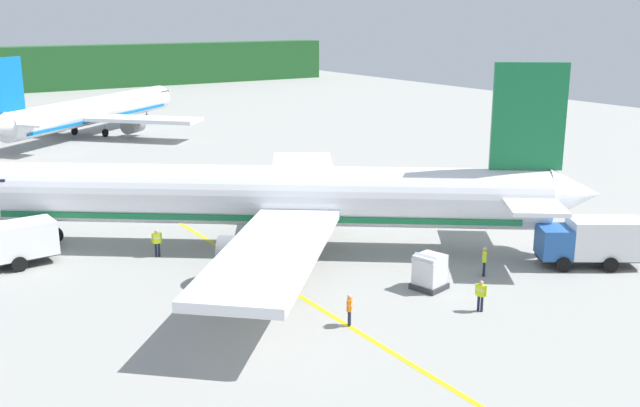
{
  "coord_description": "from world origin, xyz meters",
  "views": [
    {
      "loc": [
        13.5,
        -19.36,
        14.7
      ],
      "look_at": [
        36.63,
        16.64,
        3.54
      ],
      "focal_mm": 40.98,
      "sensor_mm": 36.0,
      "label": 1
    }
  ],
  "objects_px": {
    "cargo_container_near": "(429,272)",
    "crew_marshaller": "(349,308)",
    "airliner_mid_apron": "(92,111)",
    "crew_loader_left": "(481,293)",
    "crew_supervisor": "(157,241)",
    "airliner_foreground": "(268,197)",
    "crew_loader_right": "(485,259)",
    "service_truck_catering": "(592,240)"
  },
  "relations": [
    {
      "from": "cargo_container_near",
      "to": "crew_marshaller",
      "type": "relative_size",
      "value": 1.29
    },
    {
      "from": "airliner_mid_apron",
      "to": "crew_marshaller",
      "type": "height_order",
      "value": "airliner_mid_apron"
    },
    {
      "from": "crew_loader_left",
      "to": "crew_supervisor",
      "type": "xyz_separation_m",
      "value": [
        -10.71,
        17.14,
        0.06
      ]
    },
    {
      "from": "crew_marshaller",
      "to": "crew_loader_left",
      "type": "height_order",
      "value": "crew_loader_left"
    },
    {
      "from": "crew_marshaller",
      "to": "cargo_container_near",
      "type": "bearing_deg",
      "value": 14.35
    },
    {
      "from": "cargo_container_near",
      "to": "crew_loader_left",
      "type": "bearing_deg",
      "value": -88.39
    },
    {
      "from": "crew_loader_left",
      "to": "airliner_foreground",
      "type": "bearing_deg",
      "value": 104.98
    },
    {
      "from": "airliner_mid_apron",
      "to": "crew_supervisor",
      "type": "bearing_deg",
      "value": -101.69
    },
    {
      "from": "cargo_container_near",
      "to": "crew_marshaller",
      "type": "xyz_separation_m",
      "value": [
        -6.51,
        -1.67,
        -0.04
      ]
    },
    {
      "from": "airliner_mid_apron",
      "to": "cargo_container_near",
      "type": "bearing_deg",
      "value": -89.68
    },
    {
      "from": "airliner_foreground",
      "to": "crew_marshaller",
      "type": "relative_size",
      "value": 22.14
    },
    {
      "from": "airliner_foreground",
      "to": "crew_loader_right",
      "type": "relative_size",
      "value": 20.06
    },
    {
      "from": "crew_marshaller",
      "to": "crew_loader_left",
      "type": "bearing_deg",
      "value": -17.94
    },
    {
      "from": "service_truck_catering",
      "to": "crew_marshaller",
      "type": "bearing_deg",
      "value": 177.7
    },
    {
      "from": "airliner_foreground",
      "to": "crew_loader_right",
      "type": "xyz_separation_m",
      "value": [
        7.9,
        -11.29,
        -2.34
      ]
    },
    {
      "from": "airliner_foreground",
      "to": "crew_loader_left",
      "type": "bearing_deg",
      "value": -75.02
    },
    {
      "from": "airliner_foreground",
      "to": "cargo_container_near",
      "type": "xyz_separation_m",
      "value": [
        3.89,
        -11.12,
        -2.41
      ]
    },
    {
      "from": "airliner_mid_apron",
      "to": "cargo_container_near",
      "type": "xyz_separation_m",
      "value": [
        0.35,
        -62.92,
        -1.96
      ]
    },
    {
      "from": "airliner_mid_apron",
      "to": "crew_loader_left",
      "type": "distance_m",
      "value": 66.76
    },
    {
      "from": "airliner_foreground",
      "to": "airliner_mid_apron",
      "type": "bearing_deg",
      "value": 86.09
    },
    {
      "from": "crew_supervisor",
      "to": "cargo_container_near",
      "type": "bearing_deg",
      "value": -51.5
    },
    {
      "from": "crew_marshaller",
      "to": "airliner_foreground",
      "type": "bearing_deg",
      "value": 78.41
    },
    {
      "from": "cargo_container_near",
      "to": "crew_marshaller",
      "type": "distance_m",
      "value": 6.72
    },
    {
      "from": "airliner_foreground",
      "to": "service_truck_catering",
      "type": "relative_size",
      "value": 5.64
    },
    {
      "from": "service_truck_catering",
      "to": "airliner_mid_apron",
      "type": "bearing_deg",
      "value": 99.56
    },
    {
      "from": "airliner_mid_apron",
      "to": "crew_loader_right",
      "type": "height_order",
      "value": "airliner_mid_apron"
    },
    {
      "from": "airliner_foreground",
      "to": "crew_supervisor",
      "type": "height_order",
      "value": "airliner_foreground"
    },
    {
      "from": "airliner_foreground",
      "to": "crew_supervisor",
      "type": "xyz_separation_m",
      "value": [
        -6.72,
        2.21,
        -2.35
      ]
    },
    {
      "from": "crew_supervisor",
      "to": "crew_loader_left",
      "type": "bearing_deg",
      "value": -57.99
    },
    {
      "from": "airliner_foreground",
      "to": "crew_supervisor",
      "type": "distance_m",
      "value": 7.46
    },
    {
      "from": "airliner_foreground",
      "to": "airliner_mid_apron",
      "type": "height_order",
      "value": "airliner_foreground"
    },
    {
      "from": "cargo_container_near",
      "to": "crew_supervisor",
      "type": "relative_size",
      "value": 1.18
    },
    {
      "from": "airliner_foreground",
      "to": "cargo_container_near",
      "type": "height_order",
      "value": "airliner_foreground"
    },
    {
      "from": "crew_loader_left",
      "to": "crew_supervisor",
      "type": "bearing_deg",
      "value": 122.01
    },
    {
      "from": "crew_loader_right",
      "to": "crew_supervisor",
      "type": "xyz_separation_m",
      "value": [
        -14.62,
        13.5,
        -0.01
      ]
    },
    {
      "from": "crew_loader_right",
      "to": "crew_supervisor",
      "type": "relative_size",
      "value": 1.01
    },
    {
      "from": "airliner_mid_apron",
      "to": "crew_marshaller",
      "type": "xyz_separation_m",
      "value": [
        -6.16,
        -64.59,
        -1.99
      ]
    },
    {
      "from": "airliner_foreground",
      "to": "crew_loader_left",
      "type": "height_order",
      "value": "airliner_foreground"
    },
    {
      "from": "service_truck_catering",
      "to": "crew_loader_left",
      "type": "distance_m",
      "value": 10.66
    },
    {
      "from": "airliner_mid_apron",
      "to": "crew_supervisor",
      "type": "height_order",
      "value": "airliner_mid_apron"
    },
    {
      "from": "cargo_container_near",
      "to": "crew_marshaller",
      "type": "height_order",
      "value": "cargo_container_near"
    },
    {
      "from": "crew_marshaller",
      "to": "crew_loader_right",
      "type": "relative_size",
      "value": 0.91
    }
  ]
}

